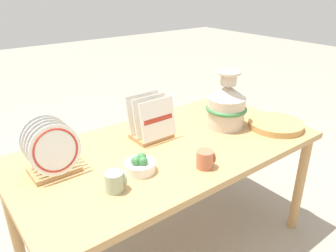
{
  "coord_description": "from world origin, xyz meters",
  "views": [
    {
      "loc": [
        -0.92,
        -1.19,
        1.45
      ],
      "look_at": [
        0.0,
        0.0,
        0.78
      ],
      "focal_mm": 35.0,
      "sensor_mm": 36.0,
      "label": 1
    }
  ],
  "objects_px": {
    "dish_rack_round_plates": "(52,152)",
    "wicker_charger_stack": "(276,124)",
    "fruit_bowl": "(140,165)",
    "mug_terracotta_glaze": "(205,159)",
    "mug_sage_glaze": "(115,181)",
    "ceramic_vase": "(227,104)",
    "dish_rack_square_plates": "(151,124)"
  },
  "relations": [
    {
      "from": "dish_rack_round_plates",
      "to": "fruit_bowl",
      "type": "relative_size",
      "value": 1.78
    },
    {
      "from": "ceramic_vase",
      "to": "dish_rack_round_plates",
      "type": "distance_m",
      "value": 0.97
    },
    {
      "from": "dish_rack_square_plates",
      "to": "wicker_charger_stack",
      "type": "xyz_separation_m",
      "value": [
        0.64,
        -0.33,
        -0.06
      ]
    },
    {
      "from": "dish_rack_square_plates",
      "to": "wicker_charger_stack",
      "type": "distance_m",
      "value": 0.73
    },
    {
      "from": "fruit_bowl",
      "to": "mug_sage_glaze",
      "type": "bearing_deg",
      "value": -159.84
    },
    {
      "from": "mug_terracotta_glaze",
      "to": "wicker_charger_stack",
      "type": "bearing_deg",
      "value": 6.26
    },
    {
      "from": "dish_rack_round_plates",
      "to": "mug_sage_glaze",
      "type": "xyz_separation_m",
      "value": [
        0.15,
        -0.28,
        -0.06
      ]
    },
    {
      "from": "ceramic_vase",
      "to": "fruit_bowl",
      "type": "bearing_deg",
      "value": -170.52
    },
    {
      "from": "dish_rack_square_plates",
      "to": "wicker_charger_stack",
      "type": "relative_size",
      "value": 0.75
    },
    {
      "from": "dish_rack_round_plates",
      "to": "mug_terracotta_glaze",
      "type": "height_order",
      "value": "dish_rack_round_plates"
    },
    {
      "from": "ceramic_vase",
      "to": "mug_terracotta_glaze",
      "type": "height_order",
      "value": "ceramic_vase"
    },
    {
      "from": "dish_rack_round_plates",
      "to": "wicker_charger_stack",
      "type": "xyz_separation_m",
      "value": [
        1.18,
        -0.3,
        -0.09
      ]
    },
    {
      "from": "ceramic_vase",
      "to": "wicker_charger_stack",
      "type": "relative_size",
      "value": 1.07
    },
    {
      "from": "ceramic_vase",
      "to": "dish_rack_square_plates",
      "type": "bearing_deg",
      "value": 162.01
    },
    {
      "from": "dish_rack_round_plates",
      "to": "fruit_bowl",
      "type": "distance_m",
      "value": 0.38
    },
    {
      "from": "mug_terracotta_glaze",
      "to": "mug_sage_glaze",
      "type": "bearing_deg",
      "value": 167.35
    },
    {
      "from": "wicker_charger_stack",
      "to": "mug_terracotta_glaze",
      "type": "xyz_separation_m",
      "value": [
        -0.63,
        -0.07,
        0.02
      ]
    },
    {
      "from": "mug_terracotta_glaze",
      "to": "mug_sage_glaze",
      "type": "relative_size",
      "value": 1.0
    },
    {
      "from": "ceramic_vase",
      "to": "dish_rack_round_plates",
      "type": "bearing_deg",
      "value": 173.38
    },
    {
      "from": "ceramic_vase",
      "to": "dish_rack_square_plates",
      "type": "xyz_separation_m",
      "value": [
        -0.43,
        0.14,
        -0.06
      ]
    },
    {
      "from": "dish_rack_round_plates",
      "to": "wicker_charger_stack",
      "type": "relative_size",
      "value": 0.79
    },
    {
      "from": "fruit_bowl",
      "to": "dish_rack_round_plates",
      "type": "bearing_deg",
      "value": 143.65
    },
    {
      "from": "wicker_charger_stack",
      "to": "mug_terracotta_glaze",
      "type": "relative_size",
      "value": 3.67
    },
    {
      "from": "ceramic_vase",
      "to": "dish_rack_round_plates",
      "type": "xyz_separation_m",
      "value": [
        -0.97,
        0.11,
        -0.03
      ]
    },
    {
      "from": "mug_terracotta_glaze",
      "to": "fruit_bowl",
      "type": "height_order",
      "value": "mug_terracotta_glaze"
    },
    {
      "from": "dish_rack_square_plates",
      "to": "mug_sage_glaze",
      "type": "height_order",
      "value": "dish_rack_square_plates"
    },
    {
      "from": "dish_rack_round_plates",
      "to": "mug_terracotta_glaze",
      "type": "bearing_deg",
      "value": -33.84
    },
    {
      "from": "wicker_charger_stack",
      "to": "fruit_bowl",
      "type": "height_order",
      "value": "fruit_bowl"
    },
    {
      "from": "mug_terracotta_glaze",
      "to": "fruit_bowl",
      "type": "bearing_deg",
      "value": 149.37
    },
    {
      "from": "dish_rack_round_plates",
      "to": "mug_terracotta_glaze",
      "type": "relative_size",
      "value": 2.89
    },
    {
      "from": "mug_terracotta_glaze",
      "to": "mug_sage_glaze",
      "type": "distance_m",
      "value": 0.42
    },
    {
      "from": "dish_rack_round_plates",
      "to": "dish_rack_square_plates",
      "type": "distance_m",
      "value": 0.54
    }
  ]
}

